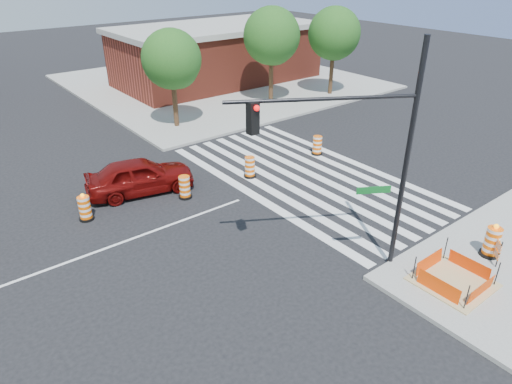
% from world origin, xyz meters
% --- Properties ---
extents(ground, '(120.00, 120.00, 0.00)m').
position_xyz_m(ground, '(0.00, 0.00, 0.00)').
color(ground, black).
rests_on(ground, ground).
extents(sidewalk_ne, '(22.00, 22.00, 0.15)m').
position_xyz_m(sidewalk_ne, '(18.00, 18.00, 0.07)').
color(sidewalk_ne, gray).
rests_on(sidewalk_ne, ground).
extents(crosswalk_east, '(6.75, 13.50, 0.01)m').
position_xyz_m(crosswalk_east, '(10.95, 0.00, 0.01)').
color(crosswalk_east, silver).
rests_on(crosswalk_east, ground).
extents(lane_centerline, '(14.00, 0.12, 0.01)m').
position_xyz_m(lane_centerline, '(0.00, 0.00, 0.01)').
color(lane_centerline, silver).
rests_on(lane_centerline, ground).
extents(excavation_pit, '(2.20, 2.20, 0.90)m').
position_xyz_m(excavation_pit, '(9.00, -9.00, 0.22)').
color(excavation_pit, tan).
rests_on(excavation_pit, ground).
extents(brick_storefront, '(16.50, 8.50, 4.60)m').
position_xyz_m(brick_storefront, '(18.00, 18.00, 2.32)').
color(brick_storefront, maroon).
rests_on(brick_storefront, ground).
extents(red_coupe, '(5.03, 2.92, 1.61)m').
position_xyz_m(red_coupe, '(4.01, 3.35, 0.80)').
color(red_coupe, '#600908').
rests_on(red_coupe, ground).
extents(signal_pole_se, '(4.95, 3.00, 7.50)m').
position_xyz_m(signal_pole_se, '(7.04, -6.21, 4.61)').
color(signal_pole_se, black).
rests_on(signal_pole_se, ground).
extents(pit_drum, '(0.65, 0.65, 1.27)m').
position_xyz_m(pit_drum, '(11.39, -8.94, 0.68)').
color(pit_drum, black).
rests_on(pit_drum, ground).
extents(barricade, '(0.66, 0.61, 1.01)m').
position_xyz_m(barricade, '(11.21, -9.18, 0.70)').
color(barricade, '#FF6205').
rests_on(barricade, ground).
extents(tree_north_c, '(3.49, 3.49, 5.93)m').
position_xyz_m(tree_north_c, '(9.60, 10.06, 3.98)').
color(tree_north_c, '#382314').
rests_on(tree_north_c, ground).
extents(tree_north_d, '(3.89, 3.89, 6.61)m').
position_xyz_m(tree_north_d, '(17.64, 10.62, 4.44)').
color(tree_north_d, '#382314').
rests_on(tree_north_d, ground).
extents(tree_north_e, '(3.78, 3.78, 6.42)m').
position_xyz_m(tree_north_e, '(22.51, 9.39, 4.31)').
color(tree_north_e, '#382314').
rests_on(tree_north_e, ground).
extents(median_drum_3, '(0.60, 0.60, 1.18)m').
position_xyz_m(median_drum_3, '(1.17, 2.48, 0.49)').
color(median_drum_3, black).
rests_on(median_drum_3, ground).
extents(median_drum_4, '(0.60, 0.60, 1.02)m').
position_xyz_m(median_drum_4, '(5.29, 1.66, 0.48)').
color(median_drum_4, black).
rests_on(median_drum_4, ground).
extents(median_drum_5, '(0.60, 0.60, 1.02)m').
position_xyz_m(median_drum_5, '(8.83, 1.59, 0.48)').
color(median_drum_5, black).
rests_on(median_drum_5, ground).
extents(median_drum_6, '(0.60, 0.60, 1.02)m').
position_xyz_m(median_drum_6, '(13.38, 1.60, 0.48)').
color(median_drum_6, black).
rests_on(median_drum_6, ground).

